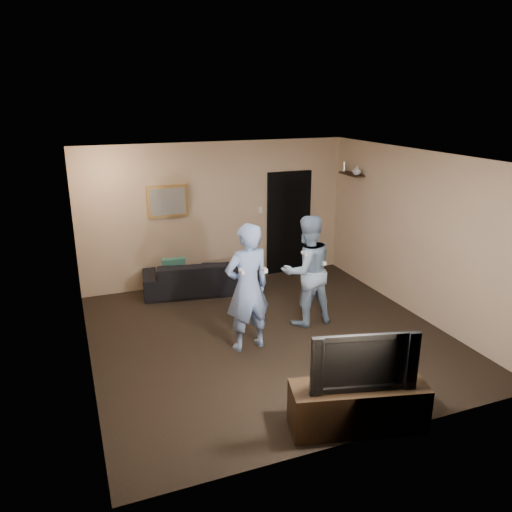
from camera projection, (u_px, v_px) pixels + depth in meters
name	position (u px, v px, depth m)	size (l,w,h in m)	color
ground	(269.00, 335.00, 7.35)	(5.00, 5.00, 0.00)	black
ceiling	(270.00, 157.00, 6.55)	(5.00, 5.00, 0.04)	silver
wall_back	(217.00, 213.00, 9.17)	(5.00, 0.04, 2.60)	tan
wall_front	(371.00, 324.00, 4.74)	(5.00, 0.04, 2.60)	tan
wall_left	(81.00, 273.00, 6.09)	(0.04, 5.00, 2.60)	tan
wall_right	(416.00, 234.00, 7.82)	(0.04, 5.00, 2.60)	tan
sofa	(201.00, 276.00, 8.91)	(2.02, 0.79, 0.59)	black
throw_pillow	(174.00, 269.00, 8.69)	(0.40, 0.13, 0.40)	#1C544A
painting_frame	(168.00, 201.00, 8.74)	(0.72, 0.05, 0.57)	olive
painting_canvas	(168.00, 202.00, 8.72)	(0.62, 0.01, 0.47)	slate
doorway	(289.00, 223.00, 9.74)	(0.90, 0.06, 2.00)	black
light_switch	(260.00, 210.00, 9.44)	(0.08, 0.02, 0.12)	silver
wall_shelf	(352.00, 174.00, 9.16)	(0.20, 0.60, 0.03)	black
shelf_vase	(357.00, 170.00, 8.98)	(0.16, 0.16, 0.17)	silver
shelf_figurine	(344.00, 167.00, 9.37)	(0.06, 0.06, 0.18)	silver
tv_console	(358.00, 406.00, 5.25)	(1.43, 0.46, 0.51)	black
television	(361.00, 358.00, 5.08)	(1.11, 0.15, 0.64)	black
wii_player_left	(248.00, 288.00, 6.73)	(0.70, 0.54, 1.80)	#7896D0
wii_player_right	(307.00, 271.00, 7.52)	(0.86, 0.69, 1.71)	#86A4C3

